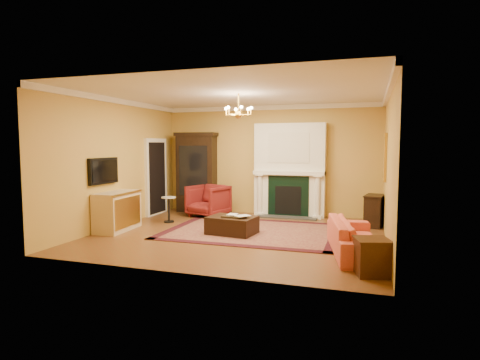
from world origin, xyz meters
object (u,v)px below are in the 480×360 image
at_px(wingback_armchair, 208,199).
at_px(coral_sofa, 356,232).
at_px(pedestal_table, 169,208).
at_px(end_table, 372,258).
at_px(leather_ottoman, 232,225).
at_px(console_table, 374,211).
at_px(china_cabinet, 197,174).
at_px(commode, 117,211).

relative_size(wingback_armchair, coral_sofa, 0.45).
distance_m(pedestal_table, end_table, 5.51).
height_order(coral_sofa, leather_ottoman, coral_sofa).
relative_size(coral_sofa, console_table, 2.85).
bearing_deg(coral_sofa, china_cabinet, 42.62).
height_order(china_cabinet, wingback_armchair, china_cabinet).
xyz_separation_m(pedestal_table, coral_sofa, (4.53, -1.58, 0.03)).
xyz_separation_m(coral_sofa, console_table, (0.32, 2.62, -0.04)).
bearing_deg(end_table, console_table, 89.08).
distance_m(commode, leather_ottoman, 2.64).
height_order(china_cabinet, end_table, china_cabinet).
distance_m(commode, coral_sofa, 5.20).
relative_size(wingback_armchair, leather_ottoman, 0.95).
distance_m(end_table, console_table, 3.75).
relative_size(commode, console_table, 1.62).
relative_size(commode, leather_ottoman, 1.19).
bearing_deg(wingback_armchair, leather_ottoman, -36.82).
distance_m(wingback_armchair, console_table, 4.24).
bearing_deg(console_table, pedestal_table, -157.91).
bearing_deg(coral_sofa, wingback_armchair, 44.62).
bearing_deg(leather_ottoman, china_cabinet, 134.87).
distance_m(pedestal_table, leather_ottoman, 2.09).
relative_size(coral_sofa, leather_ottoman, 2.09).
bearing_deg(pedestal_table, leather_ottoman, -21.59).
bearing_deg(wingback_armchair, china_cabinet, 150.86).
bearing_deg(wingback_armchair, coral_sofa, -16.62).
relative_size(wingback_armchair, console_table, 1.29).
bearing_deg(china_cabinet, pedestal_table, -92.49).
bearing_deg(console_table, china_cabinet, -178.23).
bearing_deg(pedestal_table, coral_sofa, -19.22).
height_order(china_cabinet, console_table, china_cabinet).
xyz_separation_m(pedestal_table, console_table, (4.85, 1.04, -0.01)).
xyz_separation_m(china_cabinet, commode, (-0.64, -2.94, -0.65)).
relative_size(pedestal_table, leather_ottoman, 0.65).
bearing_deg(end_table, china_cabinet, 137.19).
bearing_deg(console_table, commode, -147.96).
height_order(wingback_armchair, coral_sofa, wingback_armchair).
height_order(coral_sofa, end_table, coral_sofa).
relative_size(china_cabinet, pedestal_table, 3.40).
bearing_deg(end_table, commode, 164.45).
height_order(commode, leather_ottoman, commode).
bearing_deg(pedestal_table, commode, -118.93).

